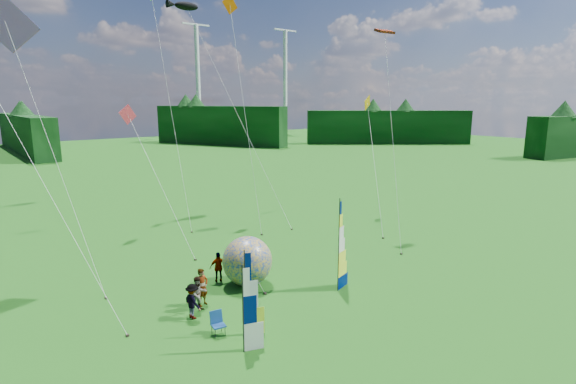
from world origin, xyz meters
TOP-DOWN VIEW (x-y plane):
  - ground at (0.00, 0.00)m, footprint 220.00×220.00m
  - treeline_ring at (0.00, 0.00)m, footprint 210.00×210.00m
  - turbine_left at (70.00, 95.00)m, footprint 8.00×1.20m
  - turbine_right at (45.00, 102.00)m, footprint 8.00×1.20m
  - feather_banner_main at (1.49, 2.88)m, footprint 1.28×0.50m
  - side_banner_left at (-4.88, 2.02)m, footprint 0.98×0.50m
  - side_banner_far at (-5.64, 1.00)m, footprint 1.02×0.43m
  - bol_inflatable at (-1.79, 6.56)m, footprint 3.29×3.29m
  - spectator_a at (-4.92, 5.82)m, footprint 0.79×0.64m
  - spectator_b at (-5.35, 5.40)m, footprint 0.86×0.46m
  - spectator_c at (-5.93, 4.88)m, footprint 0.51×1.12m
  - spectator_d at (-2.85, 7.86)m, footprint 1.09×0.75m
  - camp_chair at (-5.78, 2.79)m, footprint 0.69×0.69m
  - kite_whale at (6.09, 20.23)m, footprint 7.52×17.19m
  - kite_rainbow_delta at (-9.55, 12.78)m, footprint 9.48×13.02m
  - kite_parafoil at (10.80, 7.15)m, footprint 9.14×10.18m
  - small_kite_red at (-2.57, 16.29)m, footprint 6.96×11.93m
  - small_kite_orange at (5.19, 17.28)m, footprint 5.17×10.00m
  - small_kite_yellow at (13.17, 10.70)m, footprint 10.35×11.11m
  - small_kite_pink at (-10.81, 8.88)m, footprint 9.10×11.73m
  - small_kite_green at (1.18, 22.27)m, footprint 7.33×12.47m

SIDE VIEW (x-z plane):
  - ground at x=0.00m, z-range 0.00..0.00m
  - camp_chair at x=-5.78m, z-range 0.00..1.04m
  - spectator_c at x=-5.93m, z-range 0.00..1.67m
  - spectator_d at x=-2.85m, z-range 0.00..1.72m
  - spectator_b at x=-5.35m, z-range 0.00..1.72m
  - spectator_a at x=-4.92m, z-range 0.00..1.88m
  - bol_inflatable at x=-1.79m, z-range 0.00..2.71m
  - side_banner_far at x=-5.64m, z-range 0.00..3.55m
  - side_banner_left at x=-4.88m, z-range 0.00..3.72m
  - feather_banner_main at x=1.49m, z-range 0.00..4.85m
  - treeline_ring at x=0.00m, z-range 0.00..8.00m
  - small_kite_red at x=-2.57m, z-range 0.00..10.20m
  - small_kite_yellow at x=13.17m, z-range 0.00..10.89m
  - small_kite_pink at x=-10.81m, z-range 0.00..13.97m
  - kite_parafoil at x=10.80m, z-range 0.00..16.45m
  - kite_rainbow_delta at x=-9.55m, z-range 0.00..16.72m
  - small_kite_orange at x=5.19m, z-range 0.00..18.94m
  - kite_whale at x=6.09m, z-range 0.00..19.87m
  - small_kite_green at x=1.18m, z-range 0.00..20.29m
  - turbine_left at x=70.00m, z-range 0.00..30.00m
  - turbine_right at x=45.00m, z-range 0.00..30.00m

